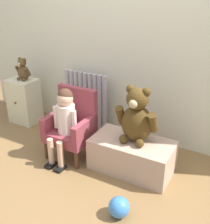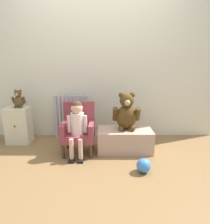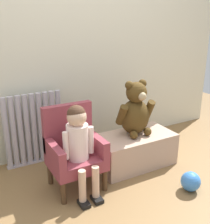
% 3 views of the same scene
% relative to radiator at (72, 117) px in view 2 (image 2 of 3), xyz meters
% --- Properties ---
extents(ground_plane, '(6.00, 6.00, 0.00)m').
position_rel_radiator_xyz_m(ground_plane, '(0.40, -0.97, -0.34)').
color(ground_plane, brown).
extents(back_wall, '(3.80, 0.05, 2.40)m').
position_rel_radiator_xyz_m(back_wall, '(0.40, 0.12, 0.86)').
color(back_wall, beige).
rests_on(back_wall, ground_plane).
extents(radiator, '(0.56, 0.05, 0.68)m').
position_rel_radiator_xyz_m(radiator, '(0.00, 0.00, 0.00)').
color(radiator, '#B2ACB8').
rests_on(radiator, ground_plane).
extents(small_dresser, '(0.34, 0.29, 0.54)m').
position_rel_radiator_xyz_m(small_dresser, '(-0.76, -0.21, -0.07)').
color(small_dresser, beige).
rests_on(small_dresser, ground_plane).
extents(child_armchair, '(0.42, 0.37, 0.67)m').
position_rel_radiator_xyz_m(child_armchair, '(0.18, -0.52, -0.02)').
color(child_armchair, brown).
rests_on(child_armchair, ground_plane).
extents(child_figure, '(0.25, 0.35, 0.72)m').
position_rel_radiator_xyz_m(child_figure, '(0.18, -0.63, 0.13)').
color(child_figure, silver).
rests_on(child_figure, ground_plane).
extents(low_bench, '(0.73, 0.40, 0.30)m').
position_rel_radiator_xyz_m(low_bench, '(0.80, -0.49, -0.19)').
color(low_bench, tan).
rests_on(low_bench, ground_plane).
extents(large_teddy_bear, '(0.37, 0.26, 0.51)m').
position_rel_radiator_xyz_m(large_teddy_bear, '(0.82, -0.46, 0.18)').
color(large_teddy_bear, '#4B3515').
rests_on(large_teddy_bear, low_bench).
extents(small_teddy_bear, '(0.19, 0.13, 0.26)m').
position_rel_radiator_xyz_m(small_teddy_bear, '(-0.73, -0.19, 0.32)').
color(small_teddy_bear, brown).
rests_on(small_teddy_bear, small_dresser).
extents(toy_ball, '(0.16, 0.16, 0.16)m').
position_rel_radiator_xyz_m(toy_ball, '(0.96, -1.06, -0.26)').
color(toy_ball, '#3B7CCE').
rests_on(toy_ball, ground_plane).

